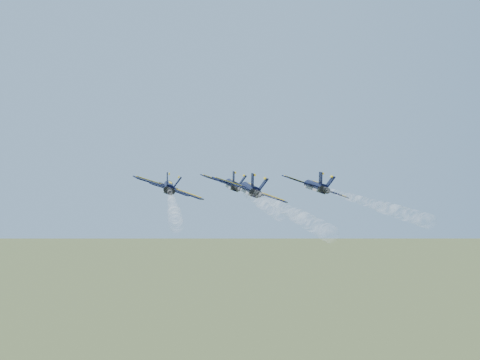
{
  "coord_description": "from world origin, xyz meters",
  "views": [
    {
      "loc": [
        -1.41,
        -113.98,
        105.27
      ],
      "look_at": [
        0.56,
        3.45,
        102.26
      ],
      "focal_mm": 55.0,
      "sensor_mm": 36.0,
      "label": 1
    }
  ],
  "objects_px": {
    "jet_right": "(315,187)",
    "jet_lead": "(232,185)",
    "jet_left": "(169,187)",
    "jet_slot": "(250,189)"
  },
  "relations": [
    {
      "from": "jet_right",
      "to": "jet_slot",
      "type": "xyz_separation_m",
      "value": [
        -10.8,
        -11.64,
        0.0
      ]
    },
    {
      "from": "jet_lead",
      "to": "jet_slot",
      "type": "bearing_deg",
      "value": -88.95
    },
    {
      "from": "jet_left",
      "to": "jet_right",
      "type": "xyz_separation_m",
      "value": [
        23.12,
        3.05,
        0.0
      ]
    },
    {
      "from": "jet_lead",
      "to": "jet_slot",
      "type": "xyz_separation_m",
      "value": [
        2.41,
        -20.47,
        0.0
      ]
    },
    {
      "from": "jet_right",
      "to": "jet_lead",
      "type": "bearing_deg",
      "value": 140.58
    },
    {
      "from": "jet_left",
      "to": "jet_lead",
      "type": "bearing_deg",
      "value": 44.51
    },
    {
      "from": "jet_left",
      "to": "jet_right",
      "type": "relative_size",
      "value": 1.0
    },
    {
      "from": "jet_right",
      "to": "jet_left",
      "type": "bearing_deg",
      "value": -178.15
    },
    {
      "from": "jet_lead",
      "to": "jet_left",
      "type": "height_order",
      "value": "same"
    },
    {
      "from": "jet_left",
      "to": "jet_slot",
      "type": "bearing_deg",
      "value": -40.57
    }
  ]
}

